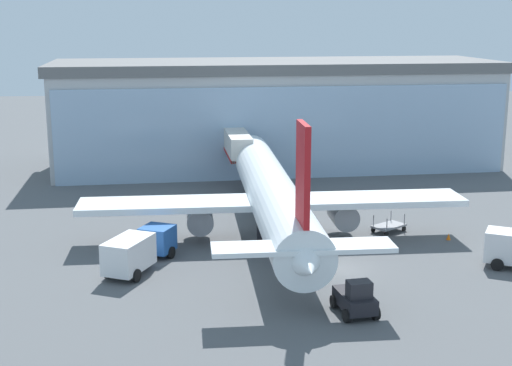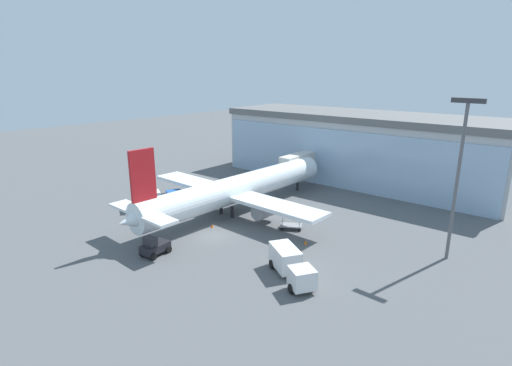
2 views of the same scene
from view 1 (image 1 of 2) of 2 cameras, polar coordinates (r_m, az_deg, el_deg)
name	(u,v)px [view 1 (image 1 of 2)]	position (r m, az deg, el deg)	size (l,w,h in m)	color
ground	(338,268)	(51.82, 6.60, -6.75)	(240.00, 240.00, 0.00)	#545659
terminal_building	(276,113)	(86.16, 1.58, 5.59)	(53.16, 18.77, 12.55)	#B6B6B6
jet_bridge	(235,142)	(76.54, -1.69, 3.31)	(2.77, 13.52, 5.90)	beige
airplane	(271,194)	(57.92, 1.24, -0.92)	(30.80, 38.13, 11.55)	white
catering_truck	(139,249)	(51.49, -9.38, -5.25)	(5.14, 7.53, 2.65)	#2659A5
baggage_cart	(389,226)	(60.75, 10.57, -3.40)	(3.22, 2.90, 1.50)	gray
pushback_tug	(356,299)	(43.91, 7.97, -9.17)	(2.55, 3.42, 2.30)	black
safety_cone_nose	(307,258)	(52.89, 4.07, -5.97)	(0.36, 0.36, 0.55)	orange
safety_cone_wingtip	(449,236)	(59.75, 15.16, -4.15)	(0.36, 0.36, 0.55)	orange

